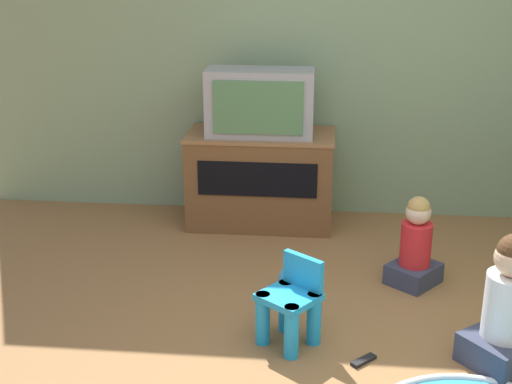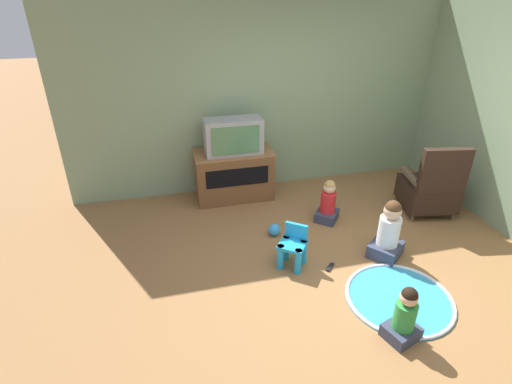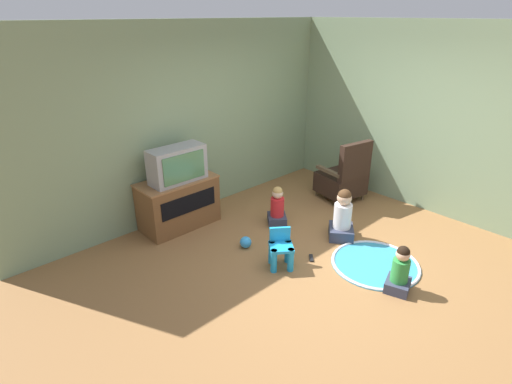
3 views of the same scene
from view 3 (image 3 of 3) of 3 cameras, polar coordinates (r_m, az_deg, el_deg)
name	(u,v)px [view 3 (image 3 of 3)]	position (r m, az deg, el deg)	size (l,w,h in m)	color
ground_plane	(327,263)	(5.00, 10.17, -9.91)	(30.00, 30.00, 0.00)	olive
wall_back	(187,122)	(5.85, -9.82, 9.83)	(5.37, 0.12, 2.71)	gray
wall_right	(453,125)	(6.26, 26.37, 8.63)	(0.12, 5.44, 2.71)	gray
tv_cabinet	(178,202)	(5.67, -11.01, -1.43)	(1.08, 0.55, 0.70)	brown
television	(177,165)	(5.41, -11.17, 3.87)	(0.76, 0.33, 0.48)	#939399
black_armchair	(343,178)	(6.52, 12.38, 1.92)	(0.73, 0.72, 1.00)	brown
yellow_kid_chair	(281,251)	(4.77, 3.57, -8.38)	(0.38, 0.37, 0.47)	#1E99DB
play_mat	(375,264)	(5.10, 16.67, -9.79)	(1.05, 1.05, 0.04)	teal
child_watching_left	(277,208)	(5.67, 3.06, -2.28)	(0.38, 0.39, 0.57)	#33384C
child_watching_center	(400,272)	(4.63, 19.87, -10.65)	(0.34, 0.32, 0.55)	#33384C
child_watching_right	(342,217)	(5.41, 12.24, -3.54)	(0.48, 0.47, 0.71)	#33384C
toy_ball	(246,242)	(5.18, -1.48, -7.18)	(0.15, 0.15, 0.15)	#3399E5
remote_control	(311,258)	(5.04, 7.90, -9.33)	(0.14, 0.14, 0.02)	black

